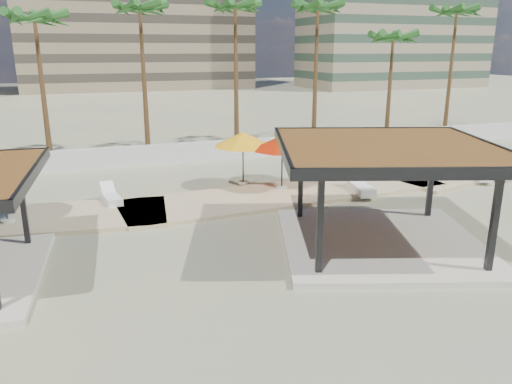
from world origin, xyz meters
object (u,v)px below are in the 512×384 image
lounger_d (484,175)px  lounger_b (361,187)px  lounger_a (111,198)px  lounger_c (492,174)px  umbrella_c (282,143)px  pavilion_central (385,186)px

lounger_d → lounger_b: bearing=126.2°
lounger_a → lounger_b: 11.68m
lounger_c → lounger_d: lounger_d is taller
umbrella_c → lounger_c: size_ratio=1.70×
lounger_d → pavilion_central: bearing=155.8°
pavilion_central → lounger_d: bearing=48.1°
pavilion_central → umbrella_c: bearing=113.8°
lounger_b → lounger_d: 7.48m
umbrella_c → lounger_b: size_ratio=1.38×
lounger_a → lounger_c: lounger_a is taller
lounger_b → lounger_d: (7.48, -0.01, -0.03)m
lounger_c → lounger_d: size_ratio=0.98×
umbrella_c → lounger_a: (-8.07, 0.61, -2.10)m
lounger_d → umbrella_c: bearing=116.6°
lounger_a → lounger_c: 19.70m
pavilion_central → umbrella_c: 7.62m
pavilion_central → lounger_d: size_ratio=4.67×
lounger_c → pavilion_central: bearing=97.4°
lounger_b → lounger_c: bearing=-77.5°
lounger_b → pavilion_central: bearing=166.9°
pavilion_central → lounger_a: size_ratio=4.62×
lounger_b → lounger_a: bearing=89.8°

